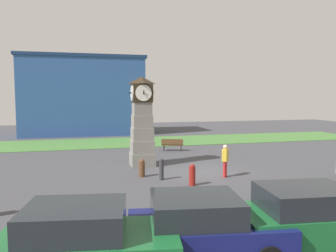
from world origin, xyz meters
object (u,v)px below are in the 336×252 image
object	(u,v)px
bollard_near_tower	(192,175)
bollard_mid_row	(161,169)
car_navy_sedan	(85,240)
clock_tower	(142,124)
pedestrian_by_cars	(225,159)
car_near_tower	(203,225)
bollard_far_row	(142,168)
bench	(172,144)
car_by_building	(313,216)

from	to	relation	value
bollard_near_tower	bollard_mid_row	size ratio (longest dim) A/B	0.94
car_navy_sedan	bollard_mid_row	bearing A→B (deg)	65.20
clock_tower	pedestrian_by_cars	size ratio (longest dim) A/B	3.17
clock_tower	car_navy_sedan	size ratio (longest dim) A/B	1.22
car_near_tower	bollard_far_row	bearing A→B (deg)	90.38
car_near_tower	pedestrian_by_cars	distance (m)	8.36
pedestrian_by_cars	bollard_near_tower	bearing A→B (deg)	-152.54
car_navy_sedan	pedestrian_by_cars	world-z (taller)	pedestrian_by_cars
bench	bollard_near_tower	bearing A→B (deg)	-100.01
bollard_mid_row	bench	distance (m)	8.57
bollard_mid_row	car_by_building	size ratio (longest dim) A/B	0.24
bench	bollard_far_row	bearing A→B (deg)	-116.15
bollard_mid_row	clock_tower	bearing A→B (deg)	94.90
bollard_mid_row	car_near_tower	bearing A→B (deg)	-95.57
clock_tower	car_navy_sedan	bearing A→B (deg)	-106.23
bollard_mid_row	car_navy_sedan	distance (m)	8.61
car_near_tower	pedestrian_by_cars	world-z (taller)	pedestrian_by_cars
bollard_near_tower	bollard_mid_row	distance (m)	1.74
bollard_far_row	car_near_tower	size ratio (longest dim) A/B	0.22
car_by_building	pedestrian_by_cars	xyz separation A→B (m)	(0.94, 7.61, 0.11)
car_navy_sedan	car_near_tower	distance (m)	2.87
bollard_near_tower	pedestrian_by_cars	xyz separation A→B (m)	(2.09, 1.09, 0.43)
bollard_far_row	bench	xyz separation A→B (m)	(3.57, 7.28, 0.07)
bollard_mid_row	bollard_far_row	xyz separation A→B (m)	(-0.80, 0.83, -0.08)
car_navy_sedan	bench	bearing A→B (deg)	68.16
bench	car_navy_sedan	bearing A→B (deg)	-111.84
bollard_mid_row	bollard_far_row	world-z (taller)	bollard_mid_row
bollard_mid_row	car_navy_sedan	xyz separation A→B (m)	(-3.61, -7.81, 0.27)
car_navy_sedan	car_near_tower	size ratio (longest dim) A/B	1.01
car_by_building	bench	distance (m)	15.99
bench	pedestrian_by_cars	distance (m)	8.39
bollard_near_tower	bench	bearing A→B (deg)	79.99
bollard_far_row	bench	distance (m)	8.11
clock_tower	bench	bearing A→B (deg)	56.04
clock_tower	bollard_mid_row	size ratio (longest dim) A/B	4.91
bollard_mid_row	bollard_far_row	bearing A→B (deg)	133.99
clock_tower	bollard_near_tower	world-z (taller)	clock_tower
car_near_tower	pedestrian_by_cars	xyz separation A→B (m)	(3.94, 7.37, 0.15)
clock_tower	pedestrian_by_cars	world-z (taller)	clock_tower
bollard_far_row	car_navy_sedan	distance (m)	9.09
car_near_tower	car_by_building	size ratio (longest dim) A/B	0.95
bollard_far_row	pedestrian_by_cars	size ratio (longest dim) A/B	0.55
bollard_near_tower	pedestrian_by_cars	distance (m)	2.40
bollard_far_row	car_navy_sedan	xyz separation A→B (m)	(-2.81, -8.64, 0.35)
bollard_far_row	car_navy_sedan	size ratio (longest dim) A/B	0.21
clock_tower	car_by_building	size ratio (longest dim) A/B	1.17
clock_tower	bollard_mid_row	distance (m)	4.01
car_navy_sedan	car_by_building	size ratio (longest dim) A/B	0.96
bollard_mid_row	car_near_tower	size ratio (longest dim) A/B	0.25
bollard_mid_row	pedestrian_by_cars	world-z (taller)	pedestrian_by_cars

